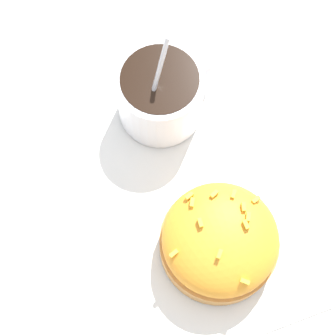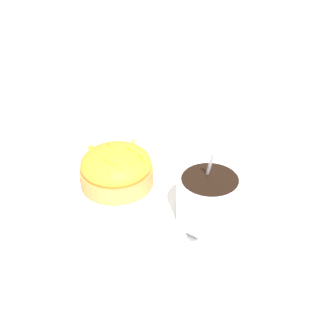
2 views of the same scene
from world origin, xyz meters
name	(u,v)px [view 1 (image 1 of 2)]	position (x,y,z in m)	size (l,w,h in m)	color
ground_plane	(175,179)	(0.00, 0.00, 0.00)	(3.00, 3.00, 0.00)	silver
paper_napkin	(175,178)	(0.00, 0.00, 0.00)	(0.31, 0.30, 0.00)	white
coffee_cup	(161,93)	(0.07, -0.01, 0.04)	(0.08, 0.10, 0.10)	white
frosted_pastry	(220,241)	(-0.07, -0.01, 0.03)	(0.10, 0.10, 0.06)	#C18442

